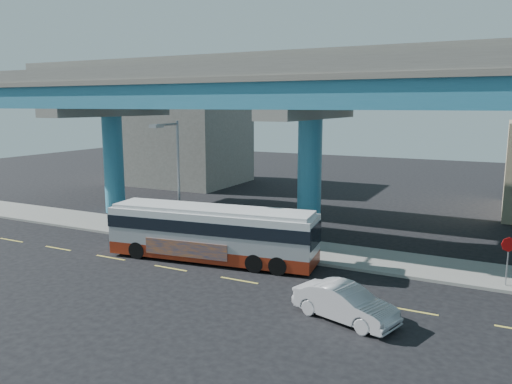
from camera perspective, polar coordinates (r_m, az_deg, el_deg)
The scene contains 10 objects.
ground at distance 24.35m, azimuth -1.59°, elevation -9.85°, with size 120.00×120.00×0.00m, color black.
sidewalk at distance 29.06m, azimuth 3.56°, elevation -6.41°, with size 70.00×4.00×0.15m, color gray.
lane_markings at distance 24.10m, azimuth -1.93°, elevation -10.05°, with size 58.00×0.12×0.01m.
viaduct at distance 31.26m, azimuth 6.38°, elevation 11.51°, with size 52.00×12.40×11.70m.
building_concrete at distance 54.02m, azimuth -8.37°, elevation 5.84°, with size 12.00×10.00×9.00m, color gray.
transit_bus at distance 26.71m, azimuth -5.08°, elevation -4.52°, with size 11.54×3.80×2.91m.
sedan at distance 20.02m, azimuth 10.14°, elevation -12.38°, with size 4.43×2.67×1.38m, color #A6A6AB.
parked_car at distance 33.42m, azimuth -10.83°, elevation -3.06°, with size 4.24×2.29×1.37m, color #2E2E33.
street_lamp at distance 29.47m, azimuth -9.50°, elevation 3.19°, with size 0.50×2.37×7.18m.
stop_sign at distance 25.23m, azimuth 26.89°, elevation -6.07°, with size 0.64×0.27×2.26m.
Camera 1 is at (10.84, -20.20, 8.23)m, focal length 35.00 mm.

